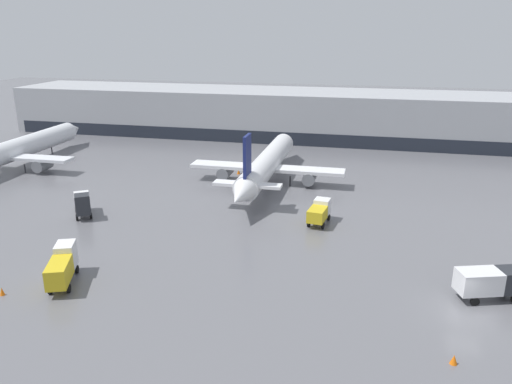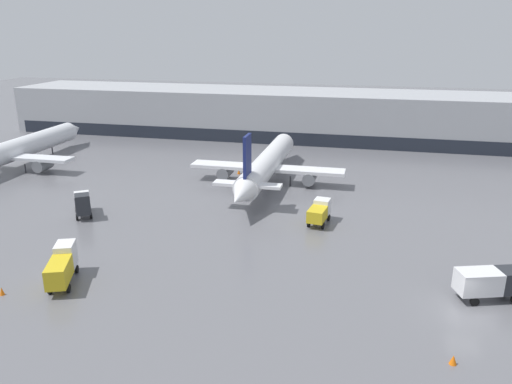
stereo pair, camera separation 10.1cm
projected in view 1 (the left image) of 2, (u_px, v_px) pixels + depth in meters
name	position (u px, v px, depth m)	size (l,w,h in m)	color
ground_plane	(467.00, 317.00, 37.38)	(320.00, 320.00, 0.00)	slate
terminal_building	(417.00, 119.00, 93.21)	(160.00, 31.28, 9.00)	#9EA0A5
parked_jet_1	(267.00, 164.00, 68.83)	(21.44, 33.34, 9.01)	white
parked_jet_2	(7.00, 153.00, 75.10)	(20.90, 39.73, 9.45)	silver
service_truck_0	(62.00, 265.00, 41.95)	(3.50, 5.73, 2.91)	gold
service_truck_1	(319.00, 211.00, 54.90)	(2.31, 4.45, 2.46)	gold
service_truck_2	(82.00, 203.00, 57.09)	(3.84, 4.62, 2.93)	silver
service_truck_3	(490.00, 281.00, 39.41)	(5.67, 3.50, 2.51)	silver
traffic_cone_0	(454.00, 360.00, 32.06)	(0.49, 0.49, 0.66)	orange
traffic_cone_1	(239.00, 172.00, 73.97)	(0.49, 0.49, 0.71)	orange
traffic_cone_2	(2.00, 291.00, 40.34)	(0.39, 0.39, 0.68)	orange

